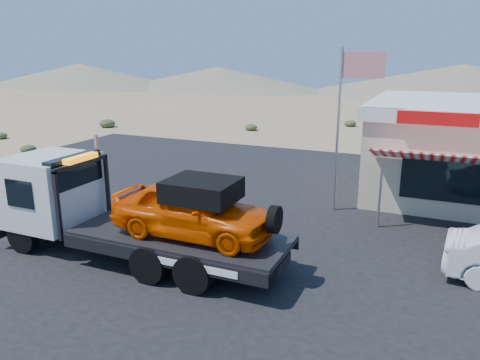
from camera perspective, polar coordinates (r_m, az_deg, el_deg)
The scene contains 6 objects.
ground at distance 16.05m, azimuth -9.12°, elevation -6.28°, with size 120.00×120.00×0.00m, color #9A7A58.
asphalt_lot at distance 17.68m, azimuth 1.64°, elevation -3.98°, with size 32.00×24.00×0.02m, color black.
tow_truck at distance 13.77m, azimuth -13.17°, elevation -3.26°, with size 8.72×2.59×2.92m.
flagpole at distance 17.41m, azimuth 12.71°, elevation 8.07°, with size 1.55×0.10×6.00m.
desert_scrub at distance 31.63m, azimuth -21.14°, elevation 4.19°, with size 25.17×35.65×0.67m.
distant_hills at distance 70.07m, azimuth 8.93°, elevation 12.01°, with size 126.00×48.00×4.20m.
Camera 1 is at (8.22, -12.46, 5.90)m, focal length 35.00 mm.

